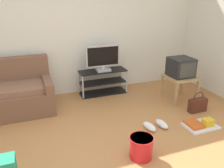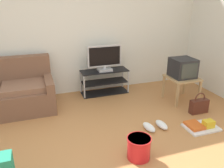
# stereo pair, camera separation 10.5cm
# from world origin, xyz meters

# --- Properties ---
(wall_back) EXTENTS (9.00, 0.10, 2.70)m
(wall_back) POSITION_xyz_m (0.00, 2.45, 1.35)
(wall_back) COLOR silver
(wall_back) RESTS_ON ground_plane
(tv_stand) EXTENTS (0.96, 0.36, 0.49)m
(tv_stand) POSITION_xyz_m (0.86, 2.14, 0.25)
(tv_stand) COLOR black
(tv_stand) RESTS_ON ground_plane
(flat_tv) EXTENTS (0.69, 0.22, 0.51)m
(flat_tv) POSITION_xyz_m (0.86, 2.12, 0.75)
(flat_tv) COLOR #B2B2B7
(flat_tv) RESTS_ON tv_stand
(side_table) EXTENTS (0.54, 0.54, 0.48)m
(side_table) POSITION_xyz_m (2.13, 1.31, 0.40)
(side_table) COLOR tan
(side_table) RESTS_ON ground_plane
(crt_tv) EXTENTS (0.41, 0.42, 0.35)m
(crt_tv) POSITION_xyz_m (2.13, 1.33, 0.65)
(crt_tv) COLOR #232326
(crt_tv) RESTS_ON side_table
(handbag) EXTENTS (0.33, 0.12, 0.37)m
(handbag) POSITION_xyz_m (2.13, 0.76, 0.13)
(handbag) COLOR #4C2319
(handbag) RESTS_ON ground_plane
(cleaning_bucket) EXTENTS (0.30, 0.30, 0.29)m
(cleaning_bucket) POSITION_xyz_m (0.63, 0.00, 0.15)
(cleaning_bucket) COLOR red
(cleaning_bucket) RESTS_ON ground_plane
(sneakers_pair) EXTENTS (0.36, 0.29, 0.09)m
(sneakers_pair) POSITION_xyz_m (1.17, 0.54, 0.04)
(sneakers_pair) COLOR white
(sneakers_pair) RESTS_ON ground_plane
(floor_tray) EXTENTS (0.50, 0.35, 0.14)m
(floor_tray) POSITION_xyz_m (1.83, 0.32, 0.04)
(floor_tray) COLOR silver
(floor_tray) RESTS_ON ground_plane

